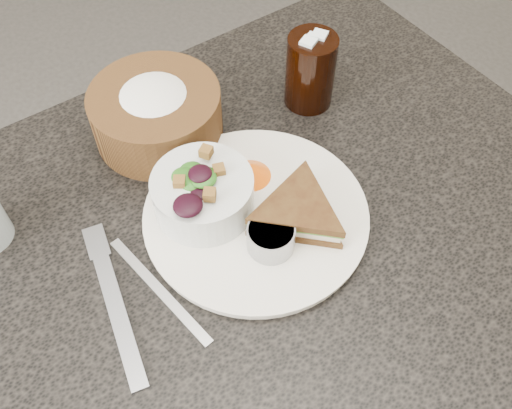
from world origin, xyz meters
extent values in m
cube|color=black|center=(0.00, 0.00, 0.38)|extent=(1.00, 0.70, 0.75)
cylinder|color=silver|center=(0.04, 0.00, 0.76)|extent=(0.29, 0.29, 0.01)
cylinder|color=#93959A|center=(0.03, -0.05, 0.78)|extent=(0.07, 0.07, 0.04)
cone|color=#FF610A|center=(0.07, 0.06, 0.77)|extent=(0.08, 0.08, 0.03)
cube|color=gray|center=(-0.17, -0.01, 0.75)|extent=(0.06, 0.20, 0.01)
cube|color=#B0B0B3|center=(-0.11, -0.02, 0.75)|extent=(0.04, 0.19, 0.00)
camera|label=1|loc=(-0.20, -0.35, 1.36)|focal=40.00mm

